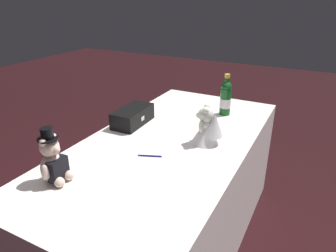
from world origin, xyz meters
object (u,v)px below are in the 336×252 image
at_px(teddy_bear_groom, 53,162).
at_px(signing_pen, 150,156).
at_px(champagne_bottle, 226,98).
at_px(teddy_bear_bride, 208,127).
at_px(gift_case_black, 133,116).

height_order(teddy_bear_groom, signing_pen, teddy_bear_groom).
distance_m(champagne_bottle, signing_pen, 0.84).
distance_m(teddy_bear_groom, teddy_bear_bride, 0.87).
relative_size(signing_pen, gift_case_black, 0.41).
bearing_deg(signing_pen, teddy_bear_bride, -35.71).
bearing_deg(teddy_bear_groom, signing_pen, -34.16).
height_order(teddy_bear_bride, gift_case_black, teddy_bear_bride).
distance_m(teddy_bear_bride, signing_pen, 0.39).
bearing_deg(champagne_bottle, teddy_bear_groom, 160.02).
relative_size(champagne_bottle, gift_case_black, 0.93).
bearing_deg(teddy_bear_groom, champagne_bottle, -19.98).
relative_size(teddy_bear_bride, signing_pen, 1.76).
height_order(teddy_bear_groom, teddy_bear_bride, teddy_bear_groom).
bearing_deg(champagne_bottle, teddy_bear_bride, -173.83).
height_order(teddy_bear_groom, champagne_bottle, champagne_bottle).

